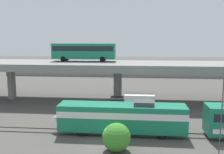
{
  "coord_description": "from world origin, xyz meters",
  "views": [
    {
      "loc": [
        3.27,
        -25.63,
        11.7
      ],
      "look_at": [
        -1.51,
        25.05,
        3.73
      ],
      "focal_mm": 40.54,
      "sensor_mm": 36.0,
      "label": 1
    }
  ],
  "objects_px": {
    "train_locomotive": "(116,116)",
    "parked_car_1": "(126,68)",
    "service_truck_west": "(134,103)",
    "parked_car_0": "(186,69)",
    "transit_bus_on_overpass": "(84,50)",
    "parked_car_2": "(97,66)",
    "parked_car_3": "(82,66)",
    "parked_car_4": "(37,66)"
  },
  "relations": [
    {
      "from": "transit_bus_on_overpass",
      "to": "service_truck_west",
      "type": "xyz_separation_m",
      "value": [
        9.67,
        -9.27,
        -7.62
      ]
    },
    {
      "from": "service_truck_west",
      "to": "parked_car_3",
      "type": "distance_m",
      "value": 48.23
    },
    {
      "from": "transit_bus_on_overpass",
      "to": "parked_car_4",
      "type": "relative_size",
      "value": 2.61
    },
    {
      "from": "train_locomotive",
      "to": "parked_car_0",
      "type": "distance_m",
      "value": 51.22
    },
    {
      "from": "train_locomotive",
      "to": "parked_car_2",
      "type": "xyz_separation_m",
      "value": [
        -10.42,
        51.89,
        0.15
      ]
    },
    {
      "from": "transit_bus_on_overpass",
      "to": "parked_car_2",
      "type": "bearing_deg",
      "value": -85.16
    },
    {
      "from": "service_truck_west",
      "to": "parked_car_2",
      "type": "height_order",
      "value": "parked_car_2"
    },
    {
      "from": "parked_car_0",
      "to": "transit_bus_on_overpass",
      "type": "bearing_deg",
      "value": 50.2
    },
    {
      "from": "train_locomotive",
      "to": "parked_car_4",
      "type": "bearing_deg",
      "value": -58.97
    },
    {
      "from": "service_truck_west",
      "to": "parked_car_4",
      "type": "height_order",
      "value": "parked_car_4"
    },
    {
      "from": "train_locomotive",
      "to": "parked_car_1",
      "type": "relative_size",
      "value": 4.03
    },
    {
      "from": "train_locomotive",
      "to": "service_truck_west",
      "type": "height_order",
      "value": "train_locomotive"
    },
    {
      "from": "parked_car_4",
      "to": "parked_car_3",
      "type": "bearing_deg",
      "value": -165.04
    },
    {
      "from": "train_locomotive",
      "to": "parked_car_2",
      "type": "height_order",
      "value": "train_locomotive"
    },
    {
      "from": "transit_bus_on_overpass",
      "to": "parked_car_1",
      "type": "relative_size",
      "value": 2.94
    },
    {
      "from": "parked_car_2",
      "to": "parked_car_3",
      "type": "height_order",
      "value": "same"
    },
    {
      "from": "transit_bus_on_overpass",
      "to": "parked_car_2",
      "type": "xyz_separation_m",
      "value": [
        -2.87,
        33.93,
        -6.91
      ]
    },
    {
      "from": "parked_car_1",
      "to": "parked_car_3",
      "type": "height_order",
      "value": "same"
    },
    {
      "from": "parked_car_1",
      "to": "parked_car_3",
      "type": "relative_size",
      "value": 0.91
    },
    {
      "from": "service_truck_west",
      "to": "transit_bus_on_overpass",
      "type": "bearing_deg",
      "value": -43.8
    },
    {
      "from": "parked_car_3",
      "to": "parked_car_1",
      "type": "bearing_deg",
      "value": 162.57
    },
    {
      "from": "service_truck_west",
      "to": "parked_car_0",
      "type": "distance_m",
      "value": 42.35
    },
    {
      "from": "transit_bus_on_overpass",
      "to": "parked_car_2",
      "type": "relative_size",
      "value": 2.67
    },
    {
      "from": "transit_bus_on_overpass",
      "to": "parked_car_3",
      "type": "height_order",
      "value": "transit_bus_on_overpass"
    },
    {
      "from": "transit_bus_on_overpass",
      "to": "parked_car_2",
      "type": "distance_m",
      "value": 34.75
    },
    {
      "from": "parked_car_0",
      "to": "parked_car_1",
      "type": "relative_size",
      "value": 1.04
    },
    {
      "from": "train_locomotive",
      "to": "parked_car_3",
      "type": "distance_m",
      "value": 55.74
    },
    {
      "from": "parked_car_3",
      "to": "parked_car_4",
      "type": "relative_size",
      "value": 0.98
    },
    {
      "from": "parked_car_2",
      "to": "parked_car_4",
      "type": "distance_m",
      "value": 19.6
    },
    {
      "from": "service_truck_west",
      "to": "parked_car_0",
      "type": "relative_size",
      "value": 1.61
    },
    {
      "from": "parked_car_2",
      "to": "parked_car_3",
      "type": "distance_m",
      "value": 5.56
    },
    {
      "from": "transit_bus_on_overpass",
      "to": "parked_car_0",
      "type": "bearing_deg",
      "value": -129.8
    },
    {
      "from": "transit_bus_on_overpass",
      "to": "train_locomotive",
      "type": "bearing_deg",
      "value": 112.79
    },
    {
      "from": "parked_car_2",
      "to": "train_locomotive",
      "type": "bearing_deg",
      "value": -78.65
    },
    {
      "from": "parked_car_1",
      "to": "parked_car_2",
      "type": "relative_size",
      "value": 0.91
    },
    {
      "from": "parked_car_2",
      "to": "parked_car_3",
      "type": "relative_size",
      "value": 1.0
    },
    {
      "from": "parked_car_1",
      "to": "parked_car_4",
      "type": "relative_size",
      "value": 0.89
    },
    {
      "from": "transit_bus_on_overpass",
      "to": "parked_car_1",
      "type": "height_order",
      "value": "transit_bus_on_overpass"
    },
    {
      "from": "parked_car_1",
      "to": "parked_car_2",
      "type": "xyz_separation_m",
      "value": [
        -9.89,
        3.19,
        0.0
      ]
    },
    {
      "from": "parked_car_1",
      "to": "parked_car_3",
      "type": "distance_m",
      "value": 15.96
    },
    {
      "from": "service_truck_west",
      "to": "parked_car_3",
      "type": "xyz_separation_m",
      "value": [
        -17.87,
        44.79,
        0.71
      ]
    },
    {
      "from": "train_locomotive",
      "to": "service_truck_west",
      "type": "xyz_separation_m",
      "value": [
        2.12,
        8.68,
        -0.56
      ]
    }
  ]
}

